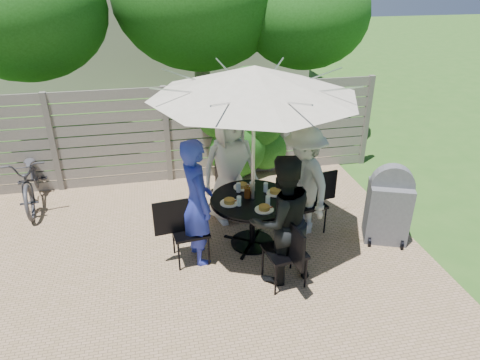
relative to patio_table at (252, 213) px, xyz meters
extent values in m
plane|color=#2E5A1C|center=(-1.06, -0.59, -0.55)|extent=(60.00, 60.00, 0.00)
cube|color=#9E7C5C|center=(-1.06, -0.09, -0.54)|extent=(7.00, 6.00, 0.02)
cube|color=gray|center=(-1.06, 2.41, 0.38)|extent=(8.00, 0.10, 1.85)
ellipsoid|color=#1A5413|center=(0.34, 2.26, 0.35)|extent=(1.20, 0.70, 1.80)
cube|color=#9D9383|center=(-1.06, 11.41, 1.95)|extent=(10.00, 6.00, 5.00)
ellipsoid|color=#184810|center=(-3.56, 4.41, 2.42)|extent=(3.20, 3.20, 2.72)
ellipsoid|color=#184810|center=(2.14, 4.21, 2.28)|extent=(2.80, 2.80, 2.38)
cylinder|color=black|center=(0.00, 0.00, 0.22)|extent=(1.42, 1.42, 0.03)
cylinder|color=black|center=(0.00, 0.00, -0.16)|extent=(0.09, 0.09, 0.77)
cylinder|color=black|center=(0.00, 0.00, -0.53)|extent=(0.64, 0.64, 0.04)
cylinder|color=silver|center=(0.00, 0.00, 0.71)|extent=(0.05, 0.05, 2.51)
cone|color=beige|center=(0.00, 0.00, 1.91)|extent=(3.25, 3.25, 0.38)
cube|color=black|center=(-0.20, 0.93, -0.13)|extent=(0.51, 0.51, 0.03)
cube|color=black|center=(-0.27, 1.12, 0.09)|extent=(0.16, 0.39, 0.41)
imported|color=silver|center=(-0.18, 0.81, 0.38)|extent=(1.01, 0.77, 1.86)
cube|color=black|center=(-0.93, -0.20, -0.06)|extent=(0.53, 0.53, 0.04)
cube|color=black|center=(-1.17, -0.23, 0.20)|extent=(0.48, 0.08, 0.49)
imported|color=#2834B0|center=(-0.81, -0.18, 0.36)|extent=(0.57, 0.74, 1.82)
cube|color=black|center=(0.20, -0.93, -0.05)|extent=(0.55, 0.55, 0.04)
cube|color=black|center=(0.24, -1.17, 0.21)|extent=(0.10, 0.48, 0.49)
imported|color=black|center=(0.18, -0.81, 0.34)|extent=(0.98, 0.84, 1.77)
cube|color=black|center=(0.93, 0.20, -0.07)|extent=(0.53, 0.53, 0.04)
cube|color=black|center=(1.16, 0.24, 0.18)|extent=(0.46, 0.10, 0.48)
imported|color=#B1B0AC|center=(0.81, 0.18, 0.33)|extent=(0.87, 1.24, 1.75)
cylinder|color=white|center=(-0.08, 0.35, 0.24)|extent=(0.26, 0.26, 0.01)
cylinder|color=#A97731|center=(-0.08, 0.35, 0.28)|extent=(0.15, 0.15, 0.05)
cylinder|color=white|center=(-0.35, -0.08, 0.24)|extent=(0.26, 0.26, 0.01)
cylinder|color=#A97731|center=(-0.35, -0.08, 0.28)|extent=(0.15, 0.15, 0.05)
cylinder|color=white|center=(0.08, -0.35, 0.24)|extent=(0.26, 0.26, 0.01)
cylinder|color=#A97731|center=(0.08, -0.35, 0.28)|extent=(0.15, 0.15, 0.05)
cylinder|color=white|center=(0.35, 0.08, 0.24)|extent=(0.26, 0.26, 0.01)
cylinder|color=#A97731|center=(0.35, 0.08, 0.28)|extent=(0.15, 0.15, 0.05)
cylinder|color=silver|center=(-0.16, 0.23, 0.31)|extent=(0.07, 0.07, 0.14)
cylinder|color=silver|center=(-0.23, -0.16, 0.31)|extent=(0.07, 0.07, 0.14)
cylinder|color=silver|center=(0.16, -0.23, 0.31)|extent=(0.07, 0.07, 0.14)
cylinder|color=silver|center=(0.23, 0.16, 0.31)|extent=(0.07, 0.07, 0.14)
cylinder|color=#59280C|center=(-0.07, 0.04, 0.32)|extent=(0.09, 0.09, 0.16)
cylinder|color=#C6B293|center=(0.05, 0.24, 0.30)|extent=(0.08, 0.08, 0.12)
imported|color=#333338|center=(-3.42, 2.01, -0.07)|extent=(0.84, 1.88, 0.96)
cube|color=#5E5E63|center=(1.99, -0.28, -0.08)|extent=(0.73, 0.65, 0.93)
cylinder|color=#5E5E63|center=(1.99, -0.28, 0.38)|extent=(0.64, 0.40, 0.61)
camera|label=1|loc=(-1.26, -5.16, 3.19)|focal=32.00mm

